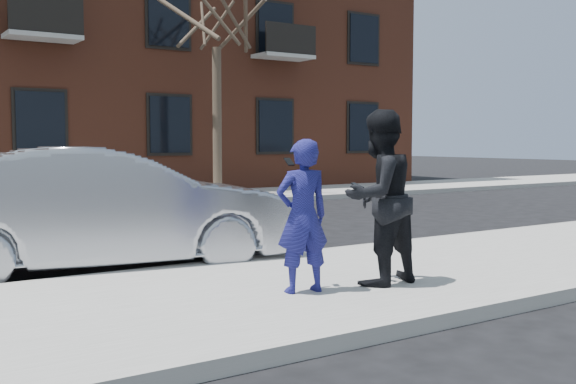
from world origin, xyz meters
TOP-DOWN VIEW (x-y plane):
  - ground at (0.00, 0.00)m, footprint 100.00×100.00m
  - near_sidewalk at (0.00, -0.25)m, footprint 50.00×3.50m
  - near_curb at (0.00, 1.55)m, footprint 50.00×0.10m
  - far_sidewalk at (0.00, 11.25)m, footprint 50.00×3.50m
  - far_curb at (0.00, 9.45)m, footprint 50.00×0.10m
  - apartment_building at (2.00, 18.00)m, footprint 24.30×10.30m
  - street_tree at (4.50, 11.00)m, footprint 3.60×3.60m
  - silver_sedan at (-1.61, 2.38)m, footprint 5.16×2.45m
  - man_hoodie at (-0.51, -0.57)m, footprint 0.63×0.52m
  - man_peacoat at (0.41, -0.70)m, footprint 0.99×0.81m

SIDE VIEW (x-z plane):
  - ground at x=0.00m, z-range 0.00..0.00m
  - near_sidewalk at x=0.00m, z-range 0.00..0.15m
  - near_curb at x=0.00m, z-range 0.00..0.15m
  - far_sidewalk at x=0.00m, z-range 0.00..0.15m
  - far_curb at x=0.00m, z-range 0.00..0.15m
  - silver_sedan at x=-1.61m, z-range 0.00..1.63m
  - man_hoodie at x=-0.51m, z-range 0.15..1.73m
  - man_peacoat at x=0.41m, z-range 0.15..2.04m
  - street_tree at x=4.50m, z-range 2.12..8.92m
  - apartment_building at x=2.00m, z-range 0.01..12.31m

